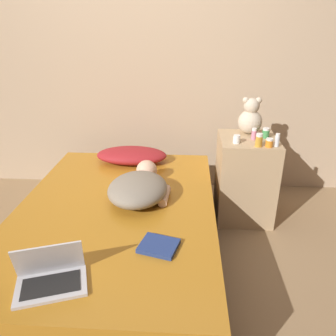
{
  "coord_description": "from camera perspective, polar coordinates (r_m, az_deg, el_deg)",
  "views": [
    {
      "loc": [
        0.46,
        -1.85,
        1.55
      ],
      "look_at": [
        0.33,
        0.24,
        0.61
      ],
      "focal_mm": 35.0,
      "sensor_mm": 36.0,
      "label": 1
    }
  ],
  "objects": [
    {
      "name": "bottle_green",
      "position": [
        2.72,
        16.66,
        5.87
      ],
      "size": [
        0.06,
        0.06,
        0.08
      ],
      "color": "#3D8E4C",
      "rests_on": "nightstand"
    },
    {
      "name": "bottle_orange",
      "position": [
        2.53,
        17.23,
        4.22
      ],
      "size": [
        0.06,
        0.06,
        0.06
      ],
      "color": "orange",
      "rests_on": "nightstand"
    },
    {
      "name": "bed",
      "position": [
        2.33,
        -8.74,
        -11.18
      ],
      "size": [
        1.33,
        1.93,
        0.43
      ],
      "color": "#2D2319",
      "rests_on": "ground_plane"
    },
    {
      "name": "wall_back",
      "position": [
        3.14,
        -5.26,
        19.48
      ],
      "size": [
        8.0,
        0.06,
        2.6
      ],
      "color": "tan",
      "rests_on": "ground_plane"
    },
    {
      "name": "teddy_bear",
      "position": [
        2.78,
        14.15,
        8.45
      ],
      "size": [
        0.2,
        0.2,
        0.3
      ],
      "color": "beige",
      "rests_on": "nightstand"
    },
    {
      "name": "nightstand",
      "position": [
        2.82,
        13.2,
        -1.71
      ],
      "size": [
        0.45,
        0.48,
        0.7
      ],
      "color": "tan",
      "rests_on": "ground_plane"
    },
    {
      "name": "ground_plane",
      "position": [
        2.46,
        -8.42,
        -15.23
      ],
      "size": [
        12.0,
        12.0,
        0.0
      ],
      "primitive_type": "plane",
      "color": "#937551"
    },
    {
      "name": "bottle_amber",
      "position": [
        2.51,
        15.56,
        4.68
      ],
      "size": [
        0.05,
        0.05,
        0.1
      ],
      "color": "gold",
      "rests_on": "nightstand"
    },
    {
      "name": "bottle_pink",
      "position": [
        2.66,
        14.75,
        5.75
      ],
      "size": [
        0.04,
        0.04,
        0.09
      ],
      "color": "pink",
      "rests_on": "nightstand"
    },
    {
      "name": "laptop",
      "position": [
        1.68,
        -19.78,
        -17.25
      ],
      "size": [
        0.36,
        0.29,
        0.2
      ],
      "rotation": [
        0.0,
        0.0,
        0.33
      ],
      "color": "silver",
      "rests_on": "bed"
    },
    {
      "name": "pillow",
      "position": [
        2.85,
        -6.35,
        2.21
      ],
      "size": [
        0.61,
        0.33,
        0.13
      ],
      "color": "maroon",
      "rests_on": "bed"
    },
    {
      "name": "book",
      "position": [
        1.82,
        -1.63,
        -13.39
      ],
      "size": [
        0.24,
        0.22,
        0.02
      ],
      "rotation": [
        0.0,
        0.0,
        -0.27
      ],
      "color": "navy",
      "rests_on": "bed"
    },
    {
      "name": "person_lying",
      "position": [
        2.27,
        -5.0,
        -3.28
      ],
      "size": [
        0.44,
        0.65,
        0.17
      ],
      "rotation": [
        0.0,
        0.0,
        -0.07
      ],
      "color": "gray",
      "rests_on": "bed"
    },
    {
      "name": "bottle_white",
      "position": [
        2.55,
        11.86,
        4.93
      ],
      "size": [
        0.05,
        0.05,
        0.06
      ],
      "color": "white",
      "rests_on": "nightstand"
    },
    {
      "name": "bottle_clear",
      "position": [
        2.55,
        18.48,
        4.61
      ],
      "size": [
        0.03,
        0.03,
        0.1
      ],
      "color": "silver",
      "rests_on": "nightstand"
    }
  ]
}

